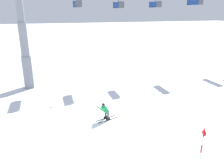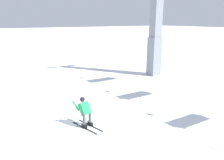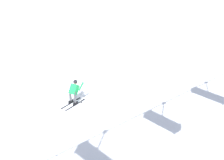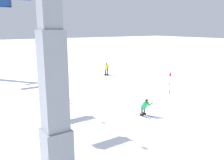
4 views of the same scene
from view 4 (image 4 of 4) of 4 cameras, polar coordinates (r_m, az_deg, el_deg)
name	(u,v)px [view 4 (image 4 of 4)]	position (r m, az deg, el deg)	size (l,w,h in m)	color
ground_plane	(142,112)	(19.02, 7.13, -7.75)	(260.00, 260.00, 0.00)	white
skier_carving_main	(145,106)	(18.10, 7.91, -6.28)	(1.69, 0.95, 1.47)	black
lift_tower_near	(54,101)	(7.92, -13.70, -4.84)	(0.89, 2.99, 10.29)	gray
trail_marker_pole	(170,82)	(24.34, 13.73, -0.57)	(0.07, 0.28, 2.24)	red
skier_distant_uphill	(107,68)	(33.13, -1.31, 2.86)	(0.80, 1.81, 1.76)	black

